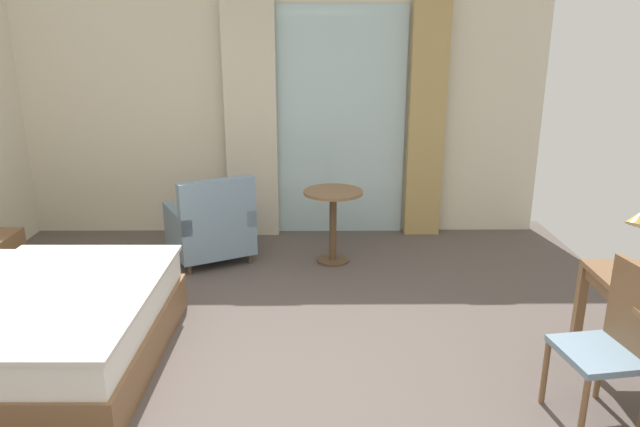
{
  "coord_description": "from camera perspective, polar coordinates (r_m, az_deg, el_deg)",
  "views": [
    {
      "loc": [
        0.4,
        -3.14,
        2.18
      ],
      "look_at": [
        0.44,
        0.73,
        0.99
      ],
      "focal_mm": 32.72,
      "sensor_mm": 36.0,
      "label": 1
    }
  ],
  "objects": [
    {
      "name": "ground",
      "position": [
        3.87,
        -6.72,
        -18.13
      ],
      "size": [
        6.2,
        7.18,
        0.1
      ],
      "primitive_type": "cube",
      "color": "#564C47"
    },
    {
      "name": "bed",
      "position": [
        4.57,
        -28.77,
        -9.52
      ],
      "size": [
        2.04,
        1.82,
        1.09
      ],
      "color": "brown",
      "rests_on": "ground"
    },
    {
      "name": "balcony_glass_door",
      "position": [
        6.46,
        1.82,
        8.79
      ],
      "size": [
        1.45,
        0.02,
        2.48
      ],
      "primitive_type": "cube",
      "color": "silver",
      "rests_on": "ground"
    },
    {
      "name": "wall_back",
      "position": [
        6.52,
        -4.11,
        10.34
      ],
      "size": [
        5.8,
        0.12,
        2.82
      ],
      "primitive_type": "cube",
      "color": "beige",
      "rests_on": "ground"
    },
    {
      "name": "desk_chair",
      "position": [
        3.76,
        26.77,
        -10.84
      ],
      "size": [
        0.47,
        0.49,
        0.96
      ],
      "color": "gray",
      "rests_on": "ground"
    },
    {
      "name": "curtain_panel_left",
      "position": [
        6.38,
        -6.77,
        9.13
      ],
      "size": [
        0.55,
        0.1,
        2.6
      ],
      "primitive_type": "cube",
      "color": "beige",
      "rests_on": "ground"
    },
    {
      "name": "curtain_panel_right",
      "position": [
        6.46,
        10.39,
        9.06
      ],
      "size": [
        0.39,
        0.1,
        2.6
      ],
      "primitive_type": "cube",
      "color": "tan",
      "rests_on": "ground"
    },
    {
      "name": "desk_lamp",
      "position": [
        4.0,
        28.85,
        -1.36
      ],
      "size": [
        0.28,
        0.25,
        0.49
      ],
      "color": "tan",
      "rests_on": "writing_desk"
    },
    {
      "name": "armchair_by_window",
      "position": [
        5.86,
        -10.6,
        -1.36
      ],
      "size": [
        0.98,
        0.98,
        0.88
      ],
      "color": "gray",
      "rests_on": "ground"
    },
    {
      "name": "round_cafe_table",
      "position": [
        5.68,
        1.29,
        0.29
      ],
      "size": [
        0.58,
        0.58,
        0.73
      ],
      "color": "brown",
      "rests_on": "ground"
    }
  ]
}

